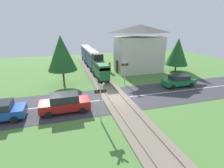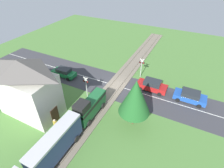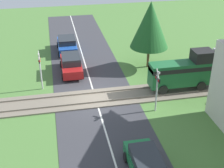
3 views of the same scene
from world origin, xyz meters
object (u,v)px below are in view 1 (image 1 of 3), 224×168
(car_far_side, at_px, (179,81))
(pedestrian_by_station, at_px, (110,67))
(car_near_crossing, at_px, (65,103))
(crossing_signal_east_approach, at_px, (125,69))
(train, at_px, (92,58))
(crossing_signal_west_approach, at_px, (101,98))
(station_building, at_px, (139,50))

(car_far_side, bearing_deg, pedestrian_by_station, 124.71)
(car_near_crossing, height_order, crossing_signal_east_approach, crossing_signal_east_approach)
(crossing_signal_east_approach, height_order, pedestrian_by_station, crossing_signal_east_approach)
(train, height_order, crossing_signal_east_approach, train)
(crossing_signal_west_approach, height_order, crossing_signal_east_approach, same)
(car_near_crossing, bearing_deg, train, 71.20)
(crossing_signal_east_approach, bearing_deg, car_far_side, -23.04)
(car_far_side, bearing_deg, crossing_signal_east_approach, 156.96)
(train, bearing_deg, pedestrian_by_station, -52.31)
(car_far_side, bearing_deg, crossing_signal_west_approach, -153.80)
(car_far_side, distance_m, pedestrian_by_station, 11.19)
(crossing_signal_west_approach, height_order, station_building, station_building)
(car_near_crossing, relative_size, crossing_signal_west_approach, 1.30)
(car_near_crossing, distance_m, pedestrian_by_station, 14.21)
(train, distance_m, station_building, 8.21)
(car_far_side, xyz_separation_m, crossing_signal_east_approach, (-6.21, 2.64, 1.34))
(crossing_signal_west_approach, bearing_deg, crossing_signal_east_approach, 58.45)
(car_far_side, distance_m, crossing_signal_west_approach, 12.57)
(crossing_signal_east_approach, distance_m, station_building, 7.24)
(crossing_signal_west_approach, bearing_deg, station_building, 55.42)
(train, relative_size, pedestrian_by_station, 10.34)
(station_building, distance_m, pedestrian_by_station, 5.47)
(train, bearing_deg, crossing_signal_west_approach, -98.03)
(train, xyz_separation_m, station_building, (6.94, -4.06, 1.71))
(car_far_side, xyz_separation_m, pedestrian_by_station, (-6.37, 9.20, 0.03))
(car_near_crossing, distance_m, crossing_signal_west_approach, 3.94)
(car_far_side, relative_size, pedestrian_by_station, 2.29)
(car_near_crossing, xyz_separation_m, crossing_signal_west_approach, (2.64, -2.64, 1.25))
(crossing_signal_east_approach, xyz_separation_m, station_building, (4.43, 5.53, 1.48))
(train, height_order, car_far_side, train)
(car_near_crossing, relative_size, pedestrian_by_station, 2.44)
(car_far_side, height_order, crossing_signal_east_approach, crossing_signal_east_approach)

